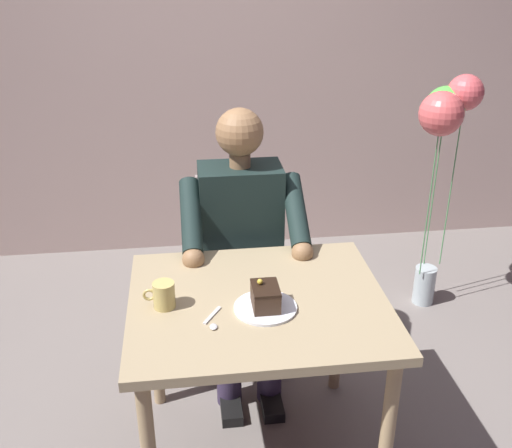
# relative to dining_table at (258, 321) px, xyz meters

# --- Properties ---
(ground_plane) EXTENTS (14.00, 14.00, 0.00)m
(ground_plane) POSITION_rel_dining_table_xyz_m (0.00, 0.00, -0.62)
(ground_plane) COLOR slate
(cafe_rear_panel) EXTENTS (6.40, 0.12, 3.00)m
(cafe_rear_panel) POSITION_rel_dining_table_xyz_m (0.00, -1.91, 0.88)
(cafe_rear_panel) COLOR #BDA299
(cafe_rear_panel) RESTS_ON ground
(dining_table) EXTENTS (0.92, 0.79, 0.72)m
(dining_table) POSITION_rel_dining_table_xyz_m (0.00, 0.00, 0.00)
(dining_table) COLOR tan
(dining_table) RESTS_ON ground
(chair) EXTENTS (0.42, 0.42, 0.89)m
(chair) POSITION_rel_dining_table_xyz_m (0.00, -0.69, -0.14)
(chair) COLOR gray
(chair) RESTS_ON ground
(seated_person) EXTENTS (0.53, 0.58, 1.26)m
(seated_person) POSITION_rel_dining_table_xyz_m (0.00, -0.52, 0.03)
(seated_person) COLOR #192926
(seated_person) RESTS_ON ground
(dessert_plate) EXTENTS (0.22, 0.22, 0.01)m
(dessert_plate) POSITION_rel_dining_table_xyz_m (-0.02, 0.06, 0.10)
(dessert_plate) COLOR white
(dessert_plate) RESTS_ON dining_table
(cake_slice) EXTENTS (0.09, 0.12, 0.10)m
(cake_slice) POSITION_rel_dining_table_xyz_m (-0.02, 0.06, 0.14)
(cake_slice) COLOR #3F2C1F
(cake_slice) RESTS_ON dessert_plate
(coffee_cup) EXTENTS (0.11, 0.08, 0.10)m
(coffee_cup) POSITION_rel_dining_table_xyz_m (0.33, 0.01, 0.14)
(coffee_cup) COLOR tan
(coffee_cup) RESTS_ON dining_table
(dessert_spoon) EXTENTS (0.07, 0.14, 0.01)m
(dessert_spoon) POSITION_rel_dining_table_xyz_m (0.17, 0.12, 0.10)
(dessert_spoon) COLOR silver
(dessert_spoon) RESTS_ON dining_table
(balloon_display) EXTENTS (0.36, 0.32, 1.29)m
(balloon_display) POSITION_rel_dining_table_xyz_m (-1.08, -0.97, 0.40)
(balloon_display) COLOR #B2C1C6
(balloon_display) RESTS_ON ground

